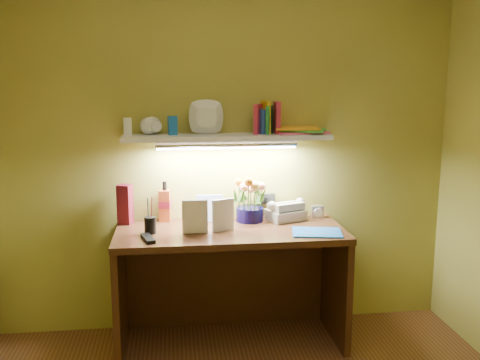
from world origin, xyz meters
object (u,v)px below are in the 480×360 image
Objects in this scene: desk at (231,287)px; whisky_bottle at (165,201)px; desk_clock at (317,212)px; flower_bouquet at (250,197)px; telephone at (286,210)px.

whisky_bottle is at bearing 148.10° from desk.
whisky_bottle is (-1.00, 0.04, 0.09)m from desk_clock.
desk_clock is 1.01m from whisky_bottle.
desk_clock is (0.61, 0.21, 0.41)m from desk.
flower_bouquet is 0.25m from telephone.
flower_bouquet reaches higher than desk.
desk is 5.37× the size of whisky_bottle.
desk is 17.53× the size of desk_clock.
flower_bouquet is 3.92× the size of desk_clock.
whisky_bottle reaches higher than desk.
whisky_bottle is (-0.78, 0.07, 0.06)m from telephone.
whisky_bottle is at bearing 179.44° from desk_clock.
telephone is 2.84× the size of desk_clock.
telephone reaches higher than desk.
telephone reaches higher than desk_clock.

